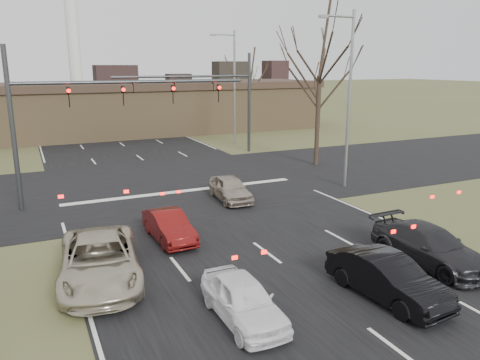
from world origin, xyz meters
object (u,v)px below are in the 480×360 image
at_px(mast_arm_far, 217,91).
at_px(car_silver_suv, 100,260).
at_px(streetlight_right_far, 233,82).
at_px(car_red_ahead, 169,226).
at_px(building, 126,108).
at_px(streetlight_right_near, 347,92).
at_px(car_silver_ahead, 230,188).
at_px(mast_arm_near, 82,106).
at_px(car_white_sedan, 243,299).
at_px(car_charcoal_sedan, 429,246).
at_px(car_black_hatch, 387,278).

bearing_deg(mast_arm_far, car_silver_suv, -122.01).
relative_size(streetlight_right_far, car_red_ahead, 2.73).
height_order(building, streetlight_right_near, streetlight_right_near).
relative_size(building, mast_arm_far, 3.81).
xyz_separation_m(building, car_silver_ahead, (-0.33, -27.74, -2.01)).
distance_m(mast_arm_near, car_silver_ahead, 8.64).
xyz_separation_m(mast_arm_far, car_white_sedan, (-9.08, -23.98, -4.39)).
bearing_deg(streetlight_right_far, car_red_ahead, -120.34).
xyz_separation_m(streetlight_right_near, car_red_ahead, (-11.82, -4.05, -4.98)).
bearing_deg(building, car_red_ahead, -98.87).
xyz_separation_m(building, car_silver_suv, (-8.18, -34.79, -1.90)).
relative_size(mast_arm_near, car_red_ahead, 3.31).
bearing_deg(car_charcoal_sedan, streetlight_right_near, 67.33).
bearing_deg(car_silver_ahead, streetlight_right_far, 69.61).
height_order(building, car_silver_ahead, building).
xyz_separation_m(mast_arm_far, car_black_hatch, (-4.51, -24.71, -4.33)).
height_order(mast_arm_near, car_charcoal_sedan, mast_arm_near).
relative_size(car_white_sedan, car_black_hatch, 0.88).
xyz_separation_m(car_black_hatch, car_silver_ahead, (0.00, 11.97, -0.03)).
bearing_deg(car_white_sedan, building, 82.82).
relative_size(building, car_white_sedan, 11.58).
height_order(mast_arm_near, mast_arm_far, same).
bearing_deg(car_red_ahead, car_silver_ahead, 40.42).
height_order(building, mast_arm_far, mast_arm_far).
height_order(car_black_hatch, car_charcoal_sedan, car_black_hatch).
bearing_deg(streetlight_right_near, car_red_ahead, -161.09).
height_order(mast_arm_near, car_silver_ahead, mast_arm_near).
bearing_deg(car_red_ahead, car_charcoal_sedan, -40.85).
distance_m(streetlight_right_near, car_black_hatch, 14.57).
bearing_deg(building, car_silver_ahead, -90.68).
distance_m(building, car_white_sedan, 39.34).
relative_size(mast_arm_far, car_silver_suv, 2.03).
bearing_deg(mast_arm_far, streetlight_right_far, 51.89).
distance_m(mast_arm_near, car_black_hatch, 16.83).
xyz_separation_m(car_silver_suv, car_black_hatch, (7.85, -4.92, -0.08)).
xyz_separation_m(mast_arm_near, car_silver_ahead, (6.90, -2.74, -4.42)).
bearing_deg(streetlight_right_near, building, 103.69).
height_order(car_silver_suv, car_red_ahead, car_silver_suv).
distance_m(building, car_black_hatch, 39.76).
relative_size(mast_arm_far, car_charcoal_sedan, 2.36).
relative_size(streetlight_right_far, car_silver_suv, 1.82).
xyz_separation_m(streetlight_right_near, car_charcoal_sedan, (-3.94, -10.33, -4.90)).
distance_m(streetlight_right_near, car_silver_suv, 17.16).
bearing_deg(streetlight_right_far, car_silver_suv, -123.10).
xyz_separation_m(building, mast_arm_far, (4.18, -15.00, 2.35)).
bearing_deg(car_white_sedan, car_red_ahead, 90.83).
distance_m(car_silver_suv, car_red_ahead, 4.20).
bearing_deg(mast_arm_near, building, 73.87).
height_order(car_charcoal_sedan, car_red_ahead, car_charcoal_sedan).
bearing_deg(mast_arm_near, car_red_ahead, -72.45).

